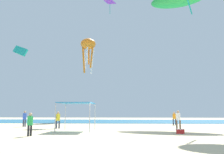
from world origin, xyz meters
The scene contains 13 objects.
ground centered at (0.00, 0.00, -0.05)m, with size 110.00×110.00×0.10m, color beige.
ocean_strip centered at (0.00, 24.92, 0.01)m, with size 110.00×19.52×0.03m, color #1E6B93.
canopy_tent centered at (-2.63, 1.05, 2.31)m, with size 2.88×3.24×2.44m.
person_near_tent centered at (-9.82, 6.97, 1.04)m, with size 0.43×0.42×1.77m.
person_leftmost centered at (-5.19, 4.24, 0.99)m, with size 0.45×0.40×1.68m.
person_central centered at (-4.83, -3.69, 0.92)m, with size 0.37×0.41×1.57m.
person_rightmost centered at (7.82, 11.98, 0.99)m, with size 0.42×0.40×1.68m.
person_far_shore centered at (6.90, 4.97, 1.05)m, with size 0.47×0.43×1.80m.
cooler_box centered at (5.79, -1.06, 0.18)m, with size 0.57×0.37×0.35m.
kite_parafoil_teal centered at (-13.24, 12.27, 10.20)m, with size 3.10×2.20×2.15m.
kite_diamond_purple centered at (-1.24, 21.93, 21.63)m, with size 2.31×2.32×2.54m.
kite_octopus_orange centered at (-5.99, 26.77, 14.88)m, with size 3.05×3.05×7.10m.
kite_inflatable_green centered at (9.76, 16.36, 19.15)m, with size 8.64×4.94×2.98m.
Camera 1 is at (1.83, -20.09, 1.58)m, focal length 38.86 mm.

